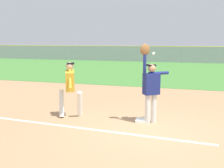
# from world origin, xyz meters

# --- Properties ---
(ground_plane) EXTENTS (73.53, 73.53, 0.00)m
(ground_plane) POSITION_xyz_m (0.00, 0.00, 0.00)
(ground_plane) COLOR tan
(outfield_grass) EXTENTS (54.70, 16.14, 0.01)m
(outfield_grass) POSITION_xyz_m (0.00, 14.53, 0.01)
(outfield_grass) COLOR #478438
(outfield_grass) RESTS_ON ground_plane
(chalk_foul_line) EXTENTS (11.98, 0.84, 0.01)m
(chalk_foul_line) POSITION_xyz_m (-4.30, -0.19, 0.00)
(chalk_foul_line) COLOR white
(chalk_foul_line) RESTS_ON ground_plane
(first_base) EXTENTS (0.40, 0.40, 0.08)m
(first_base) POSITION_xyz_m (-0.30, 0.71, 0.04)
(first_base) COLOR white
(first_base) RESTS_ON ground_plane
(fielder) EXTENTS (0.79, 0.61, 2.28)m
(fielder) POSITION_xyz_m (-0.08, 0.64, 1.12)
(fielder) COLOR silver
(fielder) RESTS_ON ground_plane
(runner) EXTENTS (0.89, 0.80, 1.72)m
(runner) POSITION_xyz_m (-2.54, 0.56, 1.00)
(runner) COLOR white
(runner) RESTS_ON ground_plane
(baseball) EXTENTS (0.07, 0.07, 0.07)m
(baseball) POSITION_xyz_m (0.01, 0.40, 2.02)
(baseball) COLOR white
(outfield_fence) EXTENTS (54.78, 0.08, 1.75)m
(outfield_fence) POSITION_xyz_m (-0.00, 22.60, 0.87)
(outfield_fence) COLOR #93999E
(outfield_fence) RESTS_ON ground_plane
(parked_car_silver) EXTENTS (4.40, 2.13, 1.25)m
(parked_car_silver) POSITION_xyz_m (-10.70, 26.89, 0.67)
(parked_car_silver) COLOR #B7B7BC
(parked_car_silver) RESTS_ON ground_plane
(parked_car_tan) EXTENTS (4.54, 2.39, 1.25)m
(parked_car_tan) POSITION_xyz_m (-6.24, 26.63, 0.67)
(parked_car_tan) COLOR tan
(parked_car_tan) RESTS_ON ground_plane
(parked_car_black) EXTENTS (4.45, 2.22, 1.25)m
(parked_car_black) POSITION_xyz_m (-1.08, 26.56, 0.67)
(parked_car_black) COLOR black
(parked_car_black) RESTS_ON ground_plane
(parked_car_blue) EXTENTS (4.48, 2.27, 1.25)m
(parked_car_blue) POSITION_xyz_m (3.80, 26.41, 0.67)
(parked_car_blue) COLOR #23389E
(parked_car_blue) RESTS_ON ground_plane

